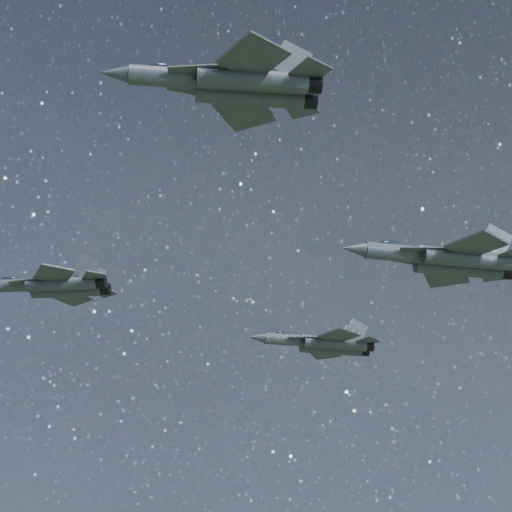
# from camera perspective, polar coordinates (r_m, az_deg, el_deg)

# --- Properties ---
(jet_lead) EXTENTS (15.90, 11.16, 4.01)m
(jet_lead) POSITION_cam_1_polar(r_m,az_deg,el_deg) (93.50, -13.39, -1.94)
(jet_lead) COLOR #31373D
(jet_left) EXTENTS (15.25, 10.10, 3.89)m
(jet_left) POSITION_cam_1_polar(r_m,az_deg,el_deg) (100.12, 4.48, -5.84)
(jet_left) COLOR #31373D
(jet_right) EXTENTS (17.04, 11.49, 4.30)m
(jet_right) POSITION_cam_1_polar(r_m,az_deg,el_deg) (64.11, -1.53, 11.40)
(jet_right) COLOR #31373D
(jet_slot) EXTENTS (19.18, 12.70, 4.89)m
(jet_slot) POSITION_cam_1_polar(r_m,az_deg,el_deg) (88.05, 12.70, -0.22)
(jet_slot) COLOR #31373D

